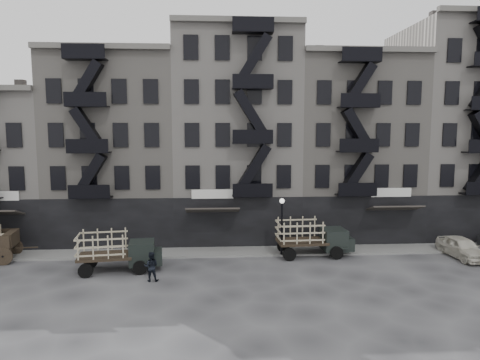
{
  "coord_description": "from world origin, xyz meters",
  "views": [
    {
      "loc": [
        -1.85,
        -27.49,
        9.25
      ],
      "look_at": [
        0.05,
        4.0,
        5.47
      ],
      "focal_mm": 32.0,
      "sensor_mm": 36.0,
      "label": 1
    }
  ],
  "objects": [
    {
      "name": "stake_truck_east",
      "position": [
        5.26,
        2.6,
        1.57
      ],
      "size": [
        5.58,
        2.52,
        2.75
      ],
      "rotation": [
        0.0,
        0.0,
        0.05
      ],
      "color": "black",
      "rests_on": "ground"
    },
    {
      "name": "ground",
      "position": [
        0.0,
        0.0,
        0.0
      ],
      "size": [
        140.0,
        140.0,
        0.0
      ],
      "primitive_type": "plane",
      "color": "#38383A",
      "rests_on": "ground"
    },
    {
      "name": "lamp_post",
      "position": [
        3.0,
        2.6,
        2.78
      ],
      "size": [
        0.36,
        0.36,
        4.28
      ],
      "color": "black",
      "rests_on": "ground"
    },
    {
      "name": "car_east",
      "position": [
        15.96,
        1.49,
        0.76
      ],
      "size": [
        2.07,
        4.55,
        1.51
      ],
      "primitive_type": "imported",
      "rotation": [
        0.0,
        0.0,
        0.06
      ],
      "color": "beige",
      "rests_on": "ground"
    },
    {
      "name": "building_east",
      "position": [
        20.0,
        9.82,
        9.0
      ],
      "size": [
        10.0,
        11.35,
        19.2
      ],
      "color": "#B0A9A1",
      "rests_on": "ground"
    },
    {
      "name": "building_center",
      "position": [
        -0.0,
        9.82,
        8.5
      ],
      "size": [
        10.0,
        11.35,
        18.2
      ],
      "color": "#B0A9A1",
      "rests_on": "ground"
    },
    {
      "name": "sidewalk",
      "position": [
        0.0,
        3.75,
        0.07
      ],
      "size": [
        55.0,
        2.5,
        0.15
      ],
      "primitive_type": "cube",
      "color": "slate",
      "rests_on": "ground"
    },
    {
      "name": "building_west",
      "position": [
        -20.0,
        9.83,
        6.0
      ],
      "size": [
        10.0,
        11.35,
        13.2
      ],
      "color": "#B0A9A1",
      "rests_on": "ground"
    },
    {
      "name": "building_midwest",
      "position": [
        -10.0,
        9.83,
        7.5
      ],
      "size": [
        10.0,
        11.35,
        16.2
      ],
      "color": "gray",
      "rests_on": "ground"
    },
    {
      "name": "building_mideast",
      "position": [
        10.0,
        9.83,
        7.5
      ],
      "size": [
        10.0,
        11.35,
        16.2
      ],
      "color": "gray",
      "rests_on": "ground"
    },
    {
      "name": "pedestrian_mid",
      "position": [
        -5.74,
        -1.99,
        0.91
      ],
      "size": [
        0.91,
        0.72,
        1.83
      ],
      "primitive_type": "imported",
      "rotation": [
        0.0,
        0.0,
        3.11
      ],
      "color": "black",
      "rests_on": "ground"
    },
    {
      "name": "stake_truck_west",
      "position": [
        -8.2,
        0.02,
        1.52
      ],
      "size": [
        5.48,
        2.7,
        2.66
      ],
      "rotation": [
        0.0,
        0.0,
        0.12
      ],
      "color": "black",
      "rests_on": "ground"
    }
  ]
}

